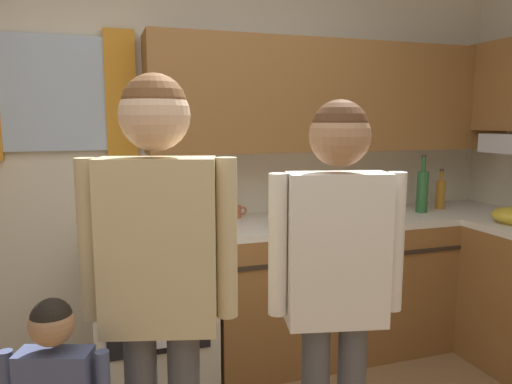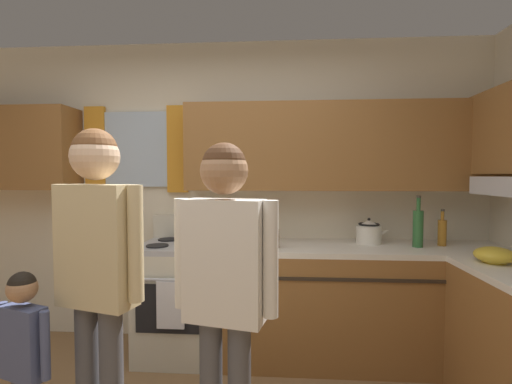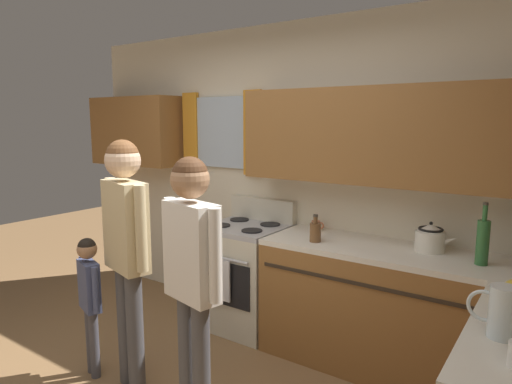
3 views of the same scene
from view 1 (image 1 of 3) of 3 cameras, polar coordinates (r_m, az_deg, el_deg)
name	(u,v)px [view 1 (image 1 of 3)]	position (r m, az deg, el deg)	size (l,w,h in m)	color
back_wall_unit	(193,132)	(3.07, -7.55, 7.11)	(4.60, 0.42, 2.60)	beige
kitchen_counter_run	(433,291)	(3.31, 20.34, -11.01)	(2.18, 1.82, 0.90)	brown
stove_oven	(153,302)	(2.95, -12.18, -12.69)	(0.66, 0.67, 1.10)	beige
bottle_oil_amber	(440,194)	(3.66, 21.08, -0.19)	(0.06, 0.06, 0.29)	#B27223
bottle_wine_green	(422,190)	(3.47, 19.17, 0.18)	(0.08, 0.08, 0.39)	#2D6633
bottle_squat_brown	(278,214)	(2.85, 2.62, -2.58)	(0.08, 0.08, 0.21)	brown
cup_terracotta	(237,212)	(3.11, -2.30, -2.35)	(0.11, 0.07, 0.08)	#B76642
stovetop_kettle	(369,198)	(3.38, 13.32, -0.73)	(0.27, 0.20, 0.21)	silver
mixing_bowl	(512,216)	(3.32, 28.17, -2.52)	(0.23, 0.23, 0.10)	gold
adult_holding_child	(159,264)	(1.63, -11.44, -8.44)	(0.50, 0.25, 1.67)	#4C4C51
adult_in_plaid	(336,265)	(1.78, 9.54, -8.60)	(0.49, 0.23, 1.59)	#4C4C51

